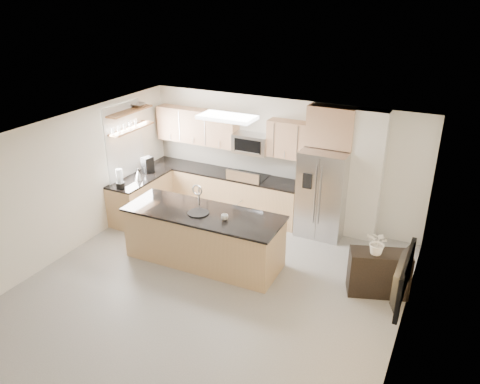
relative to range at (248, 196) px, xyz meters
The scene contains 27 objects.
floor 3.02m from the range, 78.39° to the right, with size 6.50×6.50×0.00m, color #A9A6A1.
ceiling 3.66m from the range, 78.39° to the right, with size 6.00×6.50×0.02m, color silver.
wall_back 1.07m from the range, 28.76° to the left, with size 6.00×0.02×2.60m, color silver.
wall_front 6.25m from the range, 84.45° to the right, with size 6.00×0.02×2.60m, color silver.
wall_left 3.87m from the range, 129.41° to the right, with size 0.02×6.50×2.60m, color silver.
wall_right 4.71m from the range, 39.05° to the right, with size 0.02×6.50×2.60m, color silver.
back_counter 0.63m from the range, behind, with size 3.55×0.66×1.44m.
left_counter 2.33m from the range, 152.71° to the right, with size 0.66×1.50×0.92m.
range is the anchor object (origin of this frame).
upper_cabinets 1.53m from the range, 166.83° to the left, with size 3.50×0.33×0.75m.
microwave 1.16m from the range, 90.00° to the left, with size 0.76×0.40×0.40m.
refrigerator 1.71m from the range, ahead, with size 0.92×0.78×1.78m.
partition_column 2.56m from the range, ahead, with size 0.60×0.30×2.60m, color silver.
window 2.86m from the range, 155.75° to the right, with size 0.04×1.15×1.65m.
shelf_lower 2.86m from the range, 156.67° to the right, with size 0.30×1.20×0.04m, color olive.
shelf_upper 3.07m from the range, 156.67° to the right, with size 0.30×1.20×0.04m, color olive.
ceiling_fixture 2.48m from the range, 81.39° to the right, with size 1.00×0.50×0.06m, color white.
island 2.02m from the range, 88.10° to the right, with size 2.89×1.10×1.41m.
credenza 3.51m from the range, 27.43° to the right, with size 0.96×0.40×0.77m, color black.
cup 2.25m from the range, 75.48° to the right, with size 0.13×0.13×0.10m, color silver.
platter 2.16m from the range, 89.62° to the right, with size 0.38×0.38×0.02m, color black.
blender 2.73m from the range, 141.19° to the right, with size 0.17×0.17×0.40m.
kettle 2.39m from the range, 150.48° to the right, with size 0.19×0.19×0.24m.
coffee_maker 2.30m from the range, 160.86° to the right, with size 0.23×0.26×0.34m.
bowl 3.02m from the range, 163.86° to the right, with size 0.38×0.38×0.09m, color #B6B6B9.
flower_vase 3.55m from the range, 28.94° to the right, with size 0.54×0.47×0.60m, color white.
television 4.78m from the range, 41.64° to the right, with size 1.08×0.14×0.62m, color black.
Camera 1 is at (3.34, -5.45, 4.67)m, focal length 35.00 mm.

